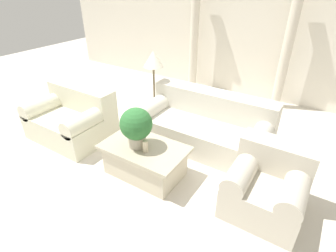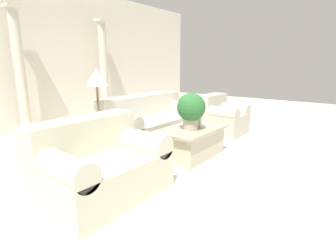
% 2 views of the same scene
% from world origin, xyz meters
% --- Properties ---
extents(ground_plane, '(16.00, 16.00, 0.00)m').
position_xyz_m(ground_plane, '(0.00, 0.00, 0.00)').
color(ground_plane, silver).
extents(wall_back, '(10.00, 0.06, 3.20)m').
position_xyz_m(wall_back, '(0.00, 3.21, 1.60)').
color(wall_back, silver).
rests_on(wall_back, ground_plane).
extents(sofa_long, '(2.11, 0.99, 0.85)m').
position_xyz_m(sofa_long, '(0.49, 0.73, 0.35)').
color(sofa_long, beige).
rests_on(sofa_long, ground_plane).
extents(loveseat, '(1.34, 0.99, 0.85)m').
position_xyz_m(loveseat, '(-1.56, -0.28, 0.36)').
color(loveseat, beige).
rests_on(loveseat, ground_plane).
extents(coffee_table, '(1.17, 0.71, 0.46)m').
position_xyz_m(coffee_table, '(0.13, -0.45, 0.24)').
color(coffee_table, beige).
rests_on(coffee_table, ground_plane).
extents(potted_plant, '(0.44, 0.44, 0.56)m').
position_xyz_m(potted_plant, '(0.04, -0.49, 0.78)').
color(potted_plant, '#B2A893').
rests_on(potted_plant, coffee_table).
extents(pillar_candle, '(0.07, 0.07, 0.17)m').
position_xyz_m(pillar_candle, '(0.22, -0.54, 0.55)').
color(pillar_candle, beige).
rests_on(pillar_candle, coffee_table).
extents(floor_lamp, '(0.35, 0.35, 1.38)m').
position_xyz_m(floor_lamp, '(-0.63, 0.87, 1.16)').
color(floor_lamp, brown).
rests_on(floor_lamp, ground_plane).
extents(column_left, '(0.27, 0.27, 2.53)m').
position_xyz_m(column_left, '(-0.90, 2.89, 1.29)').
color(column_left, beige).
rests_on(column_left, ground_plane).
extents(column_right, '(0.27, 0.27, 2.53)m').
position_xyz_m(column_right, '(1.16, 2.89, 1.29)').
color(column_right, beige).
rests_on(column_right, ground_plane).
extents(armchair, '(0.86, 0.87, 0.81)m').
position_xyz_m(armchair, '(1.74, -0.17, 0.35)').
color(armchair, beige).
rests_on(armchair, ground_plane).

